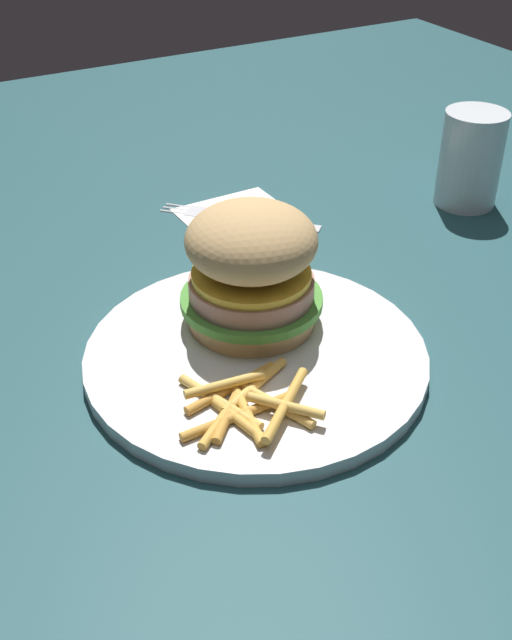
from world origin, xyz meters
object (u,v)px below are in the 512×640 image
object	(u,v)px
sandwich	(251,267)
fries_pile	(246,404)
fork	(238,215)
napkin	(240,218)
drink_glass	(470,164)
plate	(256,358)

from	to	relation	value
sandwich	fries_pile	world-z (taller)	sandwich
fries_pile	fork	bearing A→B (deg)	62.94
sandwich	fork	bearing A→B (deg)	65.02
napkin	fries_pile	bearing A→B (deg)	-117.34
napkin	drink_glass	size ratio (longest dim) A/B	1.09
fries_pile	fork	size ratio (longest dim) A/B	0.79
plate	fork	world-z (taller)	plate
drink_glass	fries_pile	bearing A→B (deg)	-152.33
napkin	plate	bearing A→B (deg)	-115.19
fries_pile	napkin	xyz separation A→B (m)	(0.15, 0.28, -0.02)
fries_pile	drink_glass	bearing A→B (deg)	27.67
plate	fries_pile	bearing A→B (deg)	-125.16
fork	fries_pile	bearing A→B (deg)	-117.06
plate	sandwich	xyz separation A→B (m)	(0.02, 0.04, 0.06)
fork	sandwich	bearing A→B (deg)	-114.98
plate	sandwich	world-z (taller)	sandwich
fries_pile	napkin	world-z (taller)	fries_pile
sandwich	drink_glass	bearing A→B (deg)	17.74
sandwich	fries_pile	bearing A→B (deg)	-120.96
napkin	drink_glass	world-z (taller)	drink_glass
sandwich	fork	xyz separation A→B (m)	(0.09, 0.19, -0.06)
fries_pile	drink_glass	world-z (taller)	drink_glass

